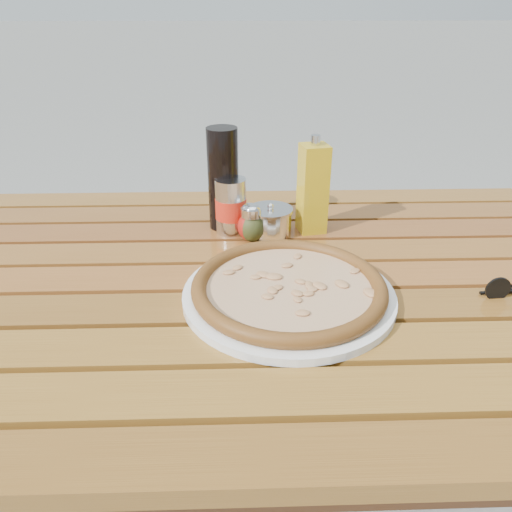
{
  "coord_description": "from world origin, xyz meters",
  "views": [
    {
      "loc": [
        -0.03,
        -0.8,
        1.21
      ],
      "look_at": [
        0.0,
        0.02,
        0.78
      ],
      "focal_mm": 35.0,
      "sensor_mm": 36.0,
      "label": 1
    }
  ],
  "objects_px": {
    "pepper_shaker": "(250,223)",
    "parmesan_tin": "(270,221)",
    "dark_bottle": "(223,179)",
    "olive_oil_cruet": "(313,189)",
    "pizza": "(289,287)",
    "soda_can": "(231,206)",
    "table": "(256,310)",
    "oregano_shaker": "(252,223)",
    "plate": "(289,295)"
  },
  "relations": [
    {
      "from": "pizza",
      "to": "olive_oil_cruet",
      "type": "xyz_separation_m",
      "value": [
        0.07,
        0.28,
        0.07
      ]
    },
    {
      "from": "pizza",
      "to": "pepper_shaker",
      "type": "xyz_separation_m",
      "value": [
        -0.06,
        0.23,
        0.02
      ]
    },
    {
      "from": "table",
      "to": "pepper_shaker",
      "type": "bearing_deg",
      "value": 92.84
    },
    {
      "from": "table",
      "to": "oregano_shaker",
      "type": "bearing_deg",
      "value": 91.73
    },
    {
      "from": "parmesan_tin",
      "to": "soda_can",
      "type": "bearing_deg",
      "value": 169.92
    },
    {
      "from": "oregano_shaker",
      "to": "parmesan_tin",
      "type": "bearing_deg",
      "value": 36.53
    },
    {
      "from": "dark_bottle",
      "to": "olive_oil_cruet",
      "type": "distance_m",
      "value": 0.19
    },
    {
      "from": "plate",
      "to": "dark_bottle",
      "type": "relative_size",
      "value": 1.64
    },
    {
      "from": "oregano_shaker",
      "to": "pizza",
      "type": "bearing_deg",
      "value": -76.16
    },
    {
      "from": "olive_oil_cruet",
      "to": "parmesan_tin",
      "type": "distance_m",
      "value": 0.11
    },
    {
      "from": "dark_bottle",
      "to": "soda_can",
      "type": "xyz_separation_m",
      "value": [
        0.02,
        -0.03,
        -0.05
      ]
    },
    {
      "from": "soda_can",
      "to": "table",
      "type": "bearing_deg",
      "value": -76.18
    },
    {
      "from": "oregano_shaker",
      "to": "olive_oil_cruet",
      "type": "height_order",
      "value": "olive_oil_cruet"
    },
    {
      "from": "table",
      "to": "oregano_shaker",
      "type": "xyz_separation_m",
      "value": [
        -0.0,
        0.15,
        0.11
      ]
    },
    {
      "from": "plate",
      "to": "pizza",
      "type": "distance_m",
      "value": 0.02
    },
    {
      "from": "pepper_shaker",
      "to": "pizza",
      "type": "bearing_deg",
      "value": -75.61
    },
    {
      "from": "parmesan_tin",
      "to": "oregano_shaker",
      "type": "bearing_deg",
      "value": -143.47
    },
    {
      "from": "dark_bottle",
      "to": "parmesan_tin",
      "type": "relative_size",
      "value": 1.76
    },
    {
      "from": "plate",
      "to": "olive_oil_cruet",
      "type": "xyz_separation_m",
      "value": [
        0.07,
        0.28,
        0.09
      ]
    },
    {
      "from": "table",
      "to": "plate",
      "type": "height_order",
      "value": "plate"
    },
    {
      "from": "plate",
      "to": "olive_oil_cruet",
      "type": "bearing_deg",
      "value": 75.15
    },
    {
      "from": "oregano_shaker",
      "to": "soda_can",
      "type": "distance_m",
      "value": 0.07
    },
    {
      "from": "plate",
      "to": "olive_oil_cruet",
      "type": "height_order",
      "value": "olive_oil_cruet"
    },
    {
      "from": "pepper_shaker",
      "to": "oregano_shaker",
      "type": "relative_size",
      "value": 1.0
    },
    {
      "from": "oregano_shaker",
      "to": "soda_can",
      "type": "height_order",
      "value": "soda_can"
    },
    {
      "from": "pizza",
      "to": "parmesan_tin",
      "type": "bearing_deg",
      "value": 93.62
    },
    {
      "from": "pepper_shaker",
      "to": "parmesan_tin",
      "type": "height_order",
      "value": "pepper_shaker"
    },
    {
      "from": "table",
      "to": "parmesan_tin",
      "type": "height_order",
      "value": "parmesan_tin"
    },
    {
      "from": "table",
      "to": "plate",
      "type": "relative_size",
      "value": 3.89
    },
    {
      "from": "pepper_shaker",
      "to": "soda_can",
      "type": "xyz_separation_m",
      "value": [
        -0.04,
        0.04,
        0.02
      ]
    },
    {
      "from": "dark_bottle",
      "to": "olive_oil_cruet",
      "type": "height_order",
      "value": "dark_bottle"
    },
    {
      "from": "soda_can",
      "to": "olive_oil_cruet",
      "type": "xyz_separation_m",
      "value": [
        0.17,
        0.0,
        0.04
      ]
    },
    {
      "from": "plate",
      "to": "dark_bottle",
      "type": "xyz_separation_m",
      "value": [
        -0.12,
        0.31,
        0.1
      ]
    },
    {
      "from": "plate",
      "to": "parmesan_tin",
      "type": "xyz_separation_m",
      "value": [
        -0.02,
        0.26,
        0.02
      ]
    },
    {
      "from": "oregano_shaker",
      "to": "soda_can",
      "type": "xyz_separation_m",
      "value": [
        -0.04,
        0.04,
        0.02
      ]
    },
    {
      "from": "pepper_shaker",
      "to": "soda_can",
      "type": "bearing_deg",
      "value": 133.87
    },
    {
      "from": "oregano_shaker",
      "to": "pepper_shaker",
      "type": "bearing_deg",
      "value": 139.22
    },
    {
      "from": "dark_bottle",
      "to": "pepper_shaker",
      "type": "bearing_deg",
      "value": -51.68
    },
    {
      "from": "plate",
      "to": "olive_oil_cruet",
      "type": "relative_size",
      "value": 1.71
    },
    {
      "from": "table",
      "to": "pizza",
      "type": "height_order",
      "value": "pizza"
    },
    {
      "from": "oregano_shaker",
      "to": "dark_bottle",
      "type": "xyz_separation_m",
      "value": [
        -0.06,
        0.07,
        0.07
      ]
    },
    {
      "from": "plate",
      "to": "pizza",
      "type": "bearing_deg",
      "value": 0.0
    },
    {
      "from": "pizza",
      "to": "soda_can",
      "type": "xyz_separation_m",
      "value": [
        -0.1,
        0.28,
        0.04
      ]
    },
    {
      "from": "table",
      "to": "parmesan_tin",
      "type": "distance_m",
      "value": 0.21
    },
    {
      "from": "plate",
      "to": "soda_can",
      "type": "bearing_deg",
      "value": 110.03
    },
    {
      "from": "table",
      "to": "soda_can",
      "type": "distance_m",
      "value": 0.24
    },
    {
      "from": "plate",
      "to": "soda_can",
      "type": "distance_m",
      "value": 0.3
    },
    {
      "from": "pepper_shaker",
      "to": "oregano_shaker",
      "type": "height_order",
      "value": "same"
    },
    {
      "from": "pepper_shaker",
      "to": "olive_oil_cruet",
      "type": "xyz_separation_m",
      "value": [
        0.13,
        0.04,
        0.06
      ]
    },
    {
      "from": "table",
      "to": "olive_oil_cruet",
      "type": "xyz_separation_m",
      "value": [
        0.13,
        0.2,
        0.17
      ]
    }
  ]
}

